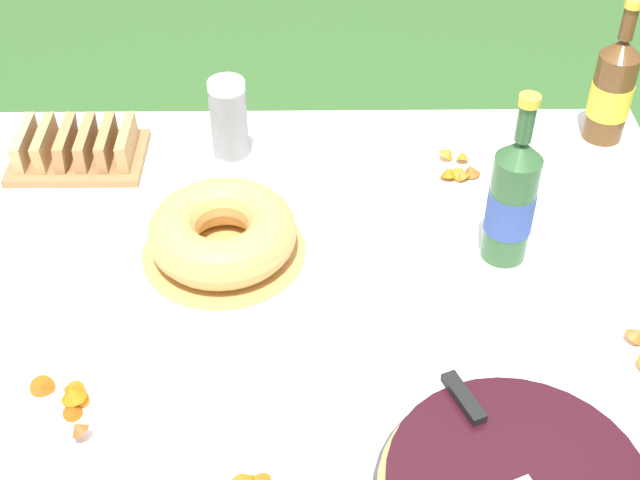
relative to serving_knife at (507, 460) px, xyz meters
The scene contains 10 objects.
garden_table 0.49m from the serving_knife, 134.27° to the left, with size 1.51×1.20×0.76m.
tablecloth 0.47m from the serving_knife, 134.27° to the left, with size 1.52×1.21×0.10m.
serving_knife is the anchor object (origin of this frame).
bundt_cake 0.63m from the serving_knife, 130.18° to the left, with size 0.29×0.29×0.09m.
cup_stack 0.87m from the serving_knife, 118.23° to the left, with size 0.07×0.07×0.18m.
cider_bottle_green 0.48m from the serving_knife, 80.31° to the left, with size 0.08×0.08×0.32m.
cider_bottle_amber 0.91m from the serving_knife, 67.59° to the left, with size 0.08×0.08×0.30m.
snack_plate_right 0.70m from the serving_knife, 86.56° to the left, with size 0.23×0.23×0.04m.
snack_plate_far 0.61m from the serving_knife, 166.86° to the left, with size 0.22×0.22×0.05m.
bread_board 1.04m from the serving_knife, 133.18° to the left, with size 0.26×0.18×0.07m.
Camera 1 is at (0.08, -1.02, 1.80)m, focal length 50.00 mm.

